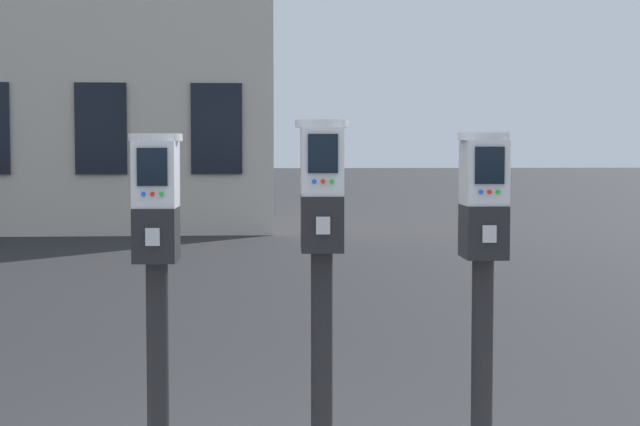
% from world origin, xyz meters
% --- Properties ---
extents(parking_meter_near_kerb, '(0.22, 0.26, 1.46)m').
position_xyz_m(parking_meter_near_kerb, '(-0.40, -0.16, 1.14)').
color(parking_meter_near_kerb, black).
rests_on(parking_meter_near_kerb, sidewalk_slab).
extents(parking_meter_twin_adjacent, '(0.22, 0.26, 1.51)m').
position_xyz_m(parking_meter_twin_adjacent, '(0.27, -0.16, 1.18)').
color(parking_meter_twin_adjacent, black).
rests_on(parking_meter_twin_adjacent, sidewalk_slab).
extents(parking_meter_end_of_row, '(0.22, 0.26, 1.46)m').
position_xyz_m(parking_meter_end_of_row, '(0.94, -0.16, 1.15)').
color(parking_meter_end_of_row, black).
rests_on(parking_meter_end_of_row, sidewalk_slab).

